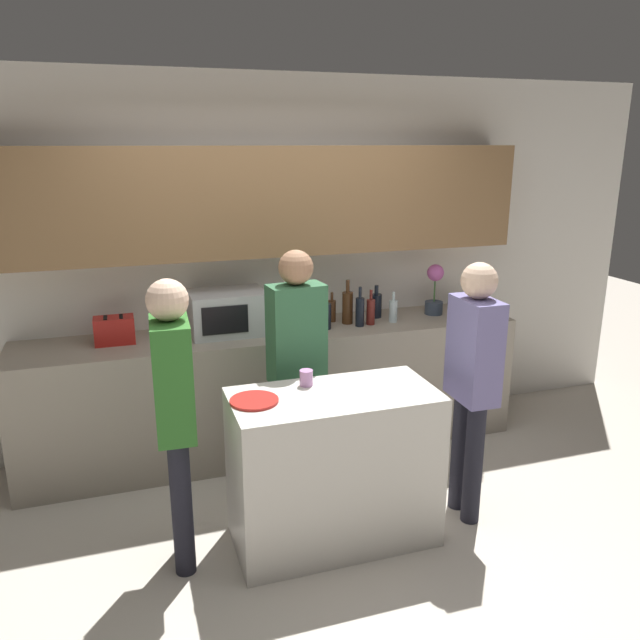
# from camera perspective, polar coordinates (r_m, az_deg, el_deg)

# --- Properties ---
(ground_plane) EXTENTS (14.00, 14.00, 0.00)m
(ground_plane) POSITION_cam_1_polar(r_m,az_deg,el_deg) (3.70, 1.87, -20.97)
(ground_plane) COLOR beige
(back_wall) EXTENTS (6.40, 0.40, 2.70)m
(back_wall) POSITION_cam_1_polar(r_m,az_deg,el_deg) (4.60, -5.06, 7.33)
(back_wall) COLOR silver
(back_wall) RESTS_ON ground_plane
(back_counter) EXTENTS (3.60, 0.62, 0.92)m
(back_counter) POSITION_cam_1_polar(r_m,az_deg,el_deg) (4.64, -3.96, -6.42)
(back_counter) COLOR gray
(back_counter) RESTS_ON ground_plane
(kitchen_island) EXTENTS (1.14, 0.56, 0.90)m
(kitchen_island) POSITION_cam_1_polar(r_m,az_deg,el_deg) (3.62, 1.26, -13.34)
(kitchen_island) COLOR beige
(kitchen_island) RESTS_ON ground_plane
(microwave) EXTENTS (0.52, 0.39, 0.30)m
(microwave) POSITION_cam_1_polar(r_m,az_deg,el_deg) (4.42, -8.45, 0.70)
(microwave) COLOR #B7BABC
(microwave) RESTS_ON back_counter
(toaster) EXTENTS (0.26, 0.16, 0.18)m
(toaster) POSITION_cam_1_polar(r_m,az_deg,el_deg) (4.39, -18.28, -0.89)
(toaster) COLOR #B21E19
(toaster) RESTS_ON back_counter
(potted_plant) EXTENTS (0.14, 0.14, 0.39)m
(potted_plant) POSITION_cam_1_polar(r_m,az_deg,el_deg) (4.94, 10.44, 2.77)
(potted_plant) COLOR #333D4C
(potted_plant) RESTS_ON back_counter
(bottle_0) EXTENTS (0.08, 0.08, 0.26)m
(bottle_0) POSITION_cam_1_polar(r_m,az_deg,el_deg) (4.49, 0.49, 0.42)
(bottle_0) COLOR black
(bottle_0) RESTS_ON back_counter
(bottle_1) EXTENTS (0.06, 0.06, 0.22)m
(bottle_1) POSITION_cam_1_polar(r_m,az_deg,el_deg) (4.68, 1.09, 0.89)
(bottle_1) COLOR #472814
(bottle_1) RESTS_ON back_counter
(bottle_2) EXTENTS (0.08, 0.08, 0.33)m
(bottle_2) POSITION_cam_1_polar(r_m,az_deg,el_deg) (4.62, 2.53, 1.20)
(bottle_2) COLOR #472814
(bottle_2) RESTS_ON back_counter
(bottle_3) EXTENTS (0.06, 0.06, 0.30)m
(bottle_3) POSITION_cam_1_polar(r_m,az_deg,el_deg) (4.56, 3.67, 0.81)
(bottle_3) COLOR black
(bottle_3) RESTS_ON back_counter
(bottle_4) EXTENTS (0.06, 0.06, 0.26)m
(bottle_4) POSITION_cam_1_polar(r_m,az_deg,el_deg) (4.61, 4.65, 0.80)
(bottle_4) COLOR maroon
(bottle_4) RESTS_ON back_counter
(bottle_5) EXTENTS (0.09, 0.09, 0.25)m
(bottle_5) POSITION_cam_1_polar(r_m,az_deg,el_deg) (4.80, 5.15, 1.37)
(bottle_5) COLOR black
(bottle_5) RESTS_ON back_counter
(bottle_6) EXTENTS (0.06, 0.06, 0.23)m
(bottle_6) POSITION_cam_1_polar(r_m,az_deg,el_deg) (4.69, 6.71, 0.86)
(bottle_6) COLOR silver
(bottle_6) RESTS_ON back_counter
(plate_on_island) EXTENTS (0.26, 0.26, 0.01)m
(plate_on_island) POSITION_cam_1_polar(r_m,az_deg,el_deg) (3.33, -6.04, -7.34)
(plate_on_island) COLOR red
(plate_on_island) RESTS_ON kitchen_island
(cup_0) EXTENTS (0.08, 0.08, 0.09)m
(cup_0) POSITION_cam_1_polar(r_m,az_deg,el_deg) (3.52, -1.27, -5.31)
(cup_0) COLOR #BF83BF
(cup_0) RESTS_ON kitchen_island
(person_left) EXTENTS (0.21, 0.34, 1.58)m
(person_left) POSITION_cam_1_polar(r_m,az_deg,el_deg) (3.75, 13.79, -4.64)
(person_left) COLOR black
(person_left) RESTS_ON ground_plane
(person_center) EXTENTS (0.21, 0.35, 1.59)m
(person_center) POSITION_cam_1_polar(r_m,az_deg,el_deg) (3.29, -13.17, -7.47)
(person_center) COLOR black
(person_center) RESTS_ON ground_plane
(person_right) EXTENTS (0.36, 0.22, 1.61)m
(person_right) POSITION_cam_1_polar(r_m,az_deg,el_deg) (3.87, -2.14, -3.20)
(person_right) COLOR black
(person_right) RESTS_ON ground_plane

